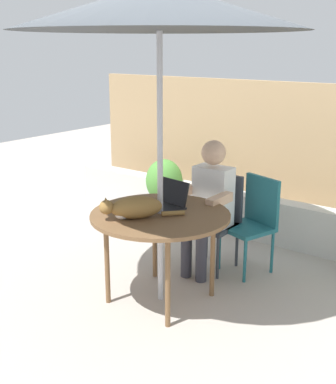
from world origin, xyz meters
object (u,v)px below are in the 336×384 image
at_px(patio_umbrella, 159,7).
at_px(laptop, 169,200).
at_px(chair_empty, 254,217).
at_px(cat, 133,208).
at_px(patio_table, 160,220).
at_px(chair_occupied, 218,214).
at_px(potted_plant_by_chair, 164,188).
at_px(person_seated, 209,200).

xyz_separation_m(patio_umbrella, laptop, (-0.04, 0.17, -1.46)).
distance_m(chair_empty, cat, 1.31).
relative_size(patio_table, laptop, 3.33).
xyz_separation_m(chair_occupied, potted_plant_by_chair, (-1.24, 0.80, -0.14)).
xyz_separation_m(patio_table, chair_empty, (0.31, 0.98, -0.18)).
bearing_deg(person_seated, patio_umbrella, -90.00).
bearing_deg(patio_table, laptop, 104.22).
height_order(chair_empty, laptop, laptop).
height_order(chair_empty, cat, cat).
relative_size(chair_occupied, cat, 1.70).
relative_size(laptop, potted_plant_by_chair, 0.46).
distance_m(patio_table, chair_empty, 1.05).
distance_m(patio_umbrella, chair_occupied, 1.96).
relative_size(patio_umbrella, potted_plant_by_chair, 3.40).
relative_size(patio_umbrella, person_seated, 2.01).
xyz_separation_m(chair_empty, potted_plant_by_chair, (-1.56, 0.68, -0.14)).
xyz_separation_m(laptop, cat, (-0.05, -0.39, 0.02)).
relative_size(chair_empty, potted_plant_by_chair, 1.22).
bearing_deg(potted_plant_by_chair, laptop, -51.21).
distance_m(patio_table, chair_occupied, 0.88).
distance_m(patio_table, patio_umbrella, 1.58).
distance_m(patio_umbrella, chair_empty, 2.04).
bearing_deg(patio_umbrella, chair_occupied, 90.00).
distance_m(patio_table, potted_plant_by_chair, 2.10).
distance_m(patio_umbrella, cat, 1.46).
xyz_separation_m(chair_occupied, person_seated, (0.00, -0.16, 0.17)).
relative_size(person_seated, cat, 2.36).
height_order(chair_occupied, cat, cat).
distance_m(chair_occupied, chair_empty, 0.34).
xyz_separation_m(chair_empty, person_seated, (-0.31, -0.28, 0.17)).
bearing_deg(patio_table, person_seated, 90.00).
xyz_separation_m(patio_umbrella, chair_occupied, (0.00, 0.86, -1.76)).
distance_m(person_seated, cat, 0.94).
distance_m(chair_occupied, person_seated, 0.23).
bearing_deg(chair_empty, patio_umbrella, -107.67).
height_order(chair_occupied, laptop, laptop).
bearing_deg(chair_empty, patio_table, -107.67).
bearing_deg(chair_empty, cat, -108.44).
relative_size(patio_umbrella, cat, 4.74).
relative_size(patio_table, patio_umbrella, 0.45).
height_order(patio_table, cat, cat).
bearing_deg(patio_table, chair_empty, 72.33).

